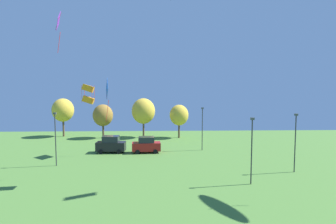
{
  "coord_description": "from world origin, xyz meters",
  "views": [
    {
      "loc": [
        -0.89,
        0.05,
        9.03
      ],
      "look_at": [
        -0.38,
        15.48,
        7.83
      ],
      "focal_mm": 28.0,
      "sensor_mm": 36.0,
      "label": 1
    }
  ],
  "objects_px": {
    "light_post_2": "(202,126)",
    "light_post_3": "(295,139)",
    "kite_flying_0": "(88,94)",
    "parked_car_leftmost": "(111,144)",
    "light_post_0": "(55,136)",
    "light_post_1": "(252,147)",
    "treeline_tree_3": "(179,115)",
    "treeline_tree_2": "(143,111)",
    "treeline_tree_1": "(103,115)",
    "kite_flying_8": "(58,23)",
    "kite_flying_2": "(107,90)",
    "parked_car_second_from_left": "(146,145)",
    "treeline_tree_0": "(63,110)"
  },
  "relations": [
    {
      "from": "treeline_tree_3",
      "to": "light_post_2",
      "type": "bearing_deg",
      "value": -75.97
    },
    {
      "from": "kite_flying_8",
      "to": "light_post_3",
      "type": "relative_size",
      "value": 0.71
    },
    {
      "from": "kite_flying_0",
      "to": "treeline_tree_0",
      "type": "xyz_separation_m",
      "value": [
        -12.58,
        27.73,
        -3.48
      ]
    },
    {
      "from": "parked_car_leftmost",
      "to": "light_post_1",
      "type": "height_order",
      "value": "light_post_1"
    },
    {
      "from": "light_post_0",
      "to": "kite_flying_8",
      "type": "bearing_deg",
      "value": -39.79
    },
    {
      "from": "kite_flying_8",
      "to": "light_post_1",
      "type": "bearing_deg",
      "value": -16.81
    },
    {
      "from": "light_post_0",
      "to": "treeline_tree_1",
      "type": "xyz_separation_m",
      "value": [
        1.62,
        19.28,
        0.76
      ]
    },
    {
      "from": "light_post_2",
      "to": "light_post_3",
      "type": "xyz_separation_m",
      "value": [
        8.58,
        -11.4,
        -0.01
      ]
    },
    {
      "from": "kite_flying_0",
      "to": "treeline_tree_2",
      "type": "distance_m",
      "value": 26.55
    },
    {
      "from": "kite_flying_2",
      "to": "treeline_tree_1",
      "type": "bearing_deg",
      "value": 104.7
    },
    {
      "from": "treeline_tree_1",
      "to": "parked_car_leftmost",
      "type": "bearing_deg",
      "value": -73.1
    },
    {
      "from": "parked_car_leftmost",
      "to": "light_post_1",
      "type": "relative_size",
      "value": 0.65
    },
    {
      "from": "parked_car_second_from_left",
      "to": "light_post_2",
      "type": "bearing_deg",
      "value": 5.63
    },
    {
      "from": "kite_flying_2",
      "to": "parked_car_leftmost",
      "type": "xyz_separation_m",
      "value": [
        0.19,
        1.26,
        -8.07
      ]
    },
    {
      "from": "kite_flying_0",
      "to": "light_post_1",
      "type": "xyz_separation_m",
      "value": [
        15.78,
        -0.72,
        -5.12
      ]
    },
    {
      "from": "kite_flying_2",
      "to": "kite_flying_8",
      "type": "relative_size",
      "value": 1.31
    },
    {
      "from": "light_post_2",
      "to": "treeline_tree_2",
      "type": "relative_size",
      "value": 0.86
    },
    {
      "from": "treeline_tree_0",
      "to": "light_post_1",
      "type": "bearing_deg",
      "value": -45.09
    },
    {
      "from": "treeline_tree_2",
      "to": "kite_flying_8",
      "type": "bearing_deg",
      "value": -112.04
    },
    {
      "from": "kite_flying_2",
      "to": "parked_car_second_from_left",
      "type": "xyz_separation_m",
      "value": [
        5.45,
        1.04,
        -8.12
      ]
    },
    {
      "from": "light_post_2",
      "to": "treeline_tree_3",
      "type": "distance_m",
      "value": 11.42
    },
    {
      "from": "parked_car_leftmost",
      "to": "light_post_0",
      "type": "xyz_separation_m",
      "value": [
        -5.42,
        -6.76,
        2.46
      ]
    },
    {
      "from": "parked_car_leftmost",
      "to": "light_post_0",
      "type": "distance_m",
      "value": 9.01
    },
    {
      "from": "parked_car_leftmost",
      "to": "kite_flying_0",
      "type": "bearing_deg",
      "value": -86.27
    },
    {
      "from": "treeline_tree_0",
      "to": "treeline_tree_3",
      "type": "bearing_deg",
      "value": -5.66
    },
    {
      "from": "kite_flying_8",
      "to": "treeline_tree_0",
      "type": "bearing_deg",
      "value": 109.6
    },
    {
      "from": "kite_flying_8",
      "to": "treeline_tree_1",
      "type": "xyz_separation_m",
      "value": [
        0.48,
        20.23,
        -12.47
      ]
    },
    {
      "from": "parked_car_leftmost",
      "to": "treeline_tree_2",
      "type": "xyz_separation_m",
      "value": [
        4.06,
        12.88,
        4.0
      ]
    },
    {
      "from": "light_post_0",
      "to": "light_post_2",
      "type": "height_order",
      "value": "light_post_2"
    },
    {
      "from": "light_post_2",
      "to": "kite_flying_0",
      "type": "bearing_deg",
      "value": -133.1
    },
    {
      "from": "light_post_2",
      "to": "parked_car_leftmost",
      "type": "bearing_deg",
      "value": -175.03
    },
    {
      "from": "treeline_tree_1",
      "to": "kite_flying_2",
      "type": "bearing_deg",
      "value": -75.3
    },
    {
      "from": "parked_car_leftmost",
      "to": "parked_car_second_from_left",
      "type": "height_order",
      "value": "parked_car_leftmost"
    },
    {
      "from": "kite_flying_8",
      "to": "parked_car_second_from_left",
      "type": "bearing_deg",
      "value": 38.14
    },
    {
      "from": "kite_flying_0",
      "to": "kite_flying_2",
      "type": "distance_m",
      "value": 11.93
    },
    {
      "from": "kite_flying_2",
      "to": "light_post_1",
      "type": "relative_size",
      "value": 0.94
    },
    {
      "from": "kite_flying_0",
      "to": "parked_car_leftmost",
      "type": "bearing_deg",
      "value": 91.6
    },
    {
      "from": "light_post_0",
      "to": "treeline_tree_2",
      "type": "xyz_separation_m",
      "value": [
        9.48,
        19.64,
        1.54
      ]
    },
    {
      "from": "light_post_3",
      "to": "treeline_tree_2",
      "type": "height_order",
      "value": "treeline_tree_2"
    },
    {
      "from": "kite_flying_8",
      "to": "light_post_1",
      "type": "xyz_separation_m",
      "value": [
        20.43,
        -6.17,
        -13.22
      ]
    },
    {
      "from": "kite_flying_0",
      "to": "light_post_2",
      "type": "bearing_deg",
      "value": 46.9
    },
    {
      "from": "light_post_3",
      "to": "treeline_tree_1",
      "type": "height_order",
      "value": "light_post_3"
    },
    {
      "from": "parked_car_leftmost",
      "to": "kite_flying_2",
      "type": "bearing_deg",
      "value": -96.38
    },
    {
      "from": "kite_flying_2",
      "to": "treeline_tree_2",
      "type": "distance_m",
      "value": 15.32
    },
    {
      "from": "treeline_tree_0",
      "to": "treeline_tree_3",
      "type": "height_order",
      "value": "treeline_tree_0"
    },
    {
      "from": "light_post_2",
      "to": "light_post_1",
      "type": "bearing_deg",
      "value": -81.19
    },
    {
      "from": "kite_flying_8",
      "to": "parked_car_second_from_left",
      "type": "relative_size",
      "value": 1.1
    },
    {
      "from": "kite_flying_8",
      "to": "light_post_0",
      "type": "bearing_deg",
      "value": 140.21
    },
    {
      "from": "treeline_tree_0",
      "to": "light_post_0",
      "type": "bearing_deg",
      "value": -72.34
    },
    {
      "from": "light_post_1",
      "to": "treeline_tree_1",
      "type": "xyz_separation_m",
      "value": [
        -19.95,
        26.4,
        0.75
      ]
    }
  ]
}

